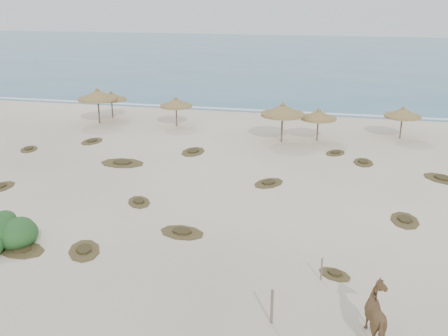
{
  "coord_description": "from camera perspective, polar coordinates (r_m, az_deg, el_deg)",
  "views": [
    {
      "loc": [
        5.3,
        -20.54,
        10.36
      ],
      "look_at": [
        -0.51,
        5.0,
        1.33
      ],
      "focal_mm": 40.0,
      "sensor_mm": 36.0,
      "label": 1
    }
  ],
  "objects": [
    {
      "name": "scrub_13",
      "position": [
        35.05,
        -3.56,
        1.89
      ],
      "size": [
        1.66,
        2.42,
        0.16
      ],
      "rotation": [
        0.0,
        0.0,
        1.51
      ],
      "color": "brown",
      "rests_on": "ground"
    },
    {
      "name": "scrub_6",
      "position": [
        38.84,
        -14.85,
        2.99
      ],
      "size": [
        1.55,
        2.19,
        0.16
      ],
      "rotation": [
        0.0,
        0.0,
        1.47
      ],
      "color": "brown",
      "rests_on": "ground"
    },
    {
      "name": "horse",
      "position": [
        16.98,
        17.47,
        -15.98
      ],
      "size": [
        1.33,
        2.19,
        1.72
      ],
      "primitive_type": "imported",
      "rotation": [
        0.0,
        0.0,
        3.35
      ],
      "color": "olive",
      "rests_on": "ground"
    },
    {
      "name": "foam_line",
      "position": [
        47.97,
        6.21,
        6.45
      ],
      "size": [
        70.0,
        0.6,
        0.01
      ],
      "primitive_type": "cube",
      "color": "white",
      "rests_on": "ground"
    },
    {
      "name": "scrub_7",
      "position": [
        35.58,
        12.62,
        1.72
      ],
      "size": [
        1.83,
        2.08,
        0.16
      ],
      "rotation": [
        0.0,
        0.0,
        1.07
      ],
      "color": "brown",
      "rests_on": "ground"
    },
    {
      "name": "scrub_9",
      "position": [
        23.29,
        -4.82,
        -7.31
      ],
      "size": [
        2.36,
        1.76,
        0.16
      ],
      "rotation": [
        0.0,
        0.0,
        2.96
      ],
      "color": "brown",
      "rests_on": "ground"
    },
    {
      "name": "scrub_3",
      "position": [
        29.22,
        5.13,
        -1.71
      ],
      "size": [
        2.24,
        2.45,
        0.16
      ],
      "rotation": [
        0.0,
        0.0,
        1.0
      ],
      "color": "brown",
      "rests_on": "ground"
    },
    {
      "name": "palapa_5",
      "position": [
        40.28,
        19.75,
        5.92
      ],
      "size": [
        2.99,
        2.99,
        2.57
      ],
      "rotation": [
        0.0,
        0.0,
        0.09
      ],
      "color": "brown",
      "rests_on": "ground"
    },
    {
      "name": "palapa_4",
      "position": [
        37.29,
        6.71,
        6.54
      ],
      "size": [
        3.66,
        3.66,
        3.06
      ],
      "rotation": [
        0.0,
        0.0,
        0.13
      ],
      "color": "brown",
      "rests_on": "ground"
    },
    {
      "name": "palapa_1",
      "position": [
        43.99,
        -14.26,
        8.05
      ],
      "size": [
        4.08,
        4.08,
        3.12
      ],
      "rotation": [
        0.0,
        0.0,
        0.26
      ],
      "color": "brown",
      "rests_on": "ground"
    },
    {
      "name": "scrub_14",
      "position": [
        22.48,
        -15.68,
        -9.04
      ],
      "size": [
        2.14,
        2.42,
        0.16
      ],
      "rotation": [
        0.0,
        0.0,
        2.07
      ],
      "color": "brown",
      "rests_on": "ground"
    },
    {
      "name": "scrub_8",
      "position": [
        38.21,
        -21.4,
        2.04
      ],
      "size": [
        1.68,
        2.04,
        0.16
      ],
      "rotation": [
        0.0,
        0.0,
        1.93
      ],
      "color": "brown",
      "rests_on": "ground"
    },
    {
      "name": "ground",
      "position": [
        23.6,
        -1.49,
        -7.01
      ],
      "size": [
        160.0,
        160.0,
        0.0
      ],
      "primitive_type": "plane",
      "color": "#FAE9CD",
      "rests_on": "ground"
    },
    {
      "name": "fence_post_far",
      "position": [
        19.84,
        11.09,
        -11.26
      ],
      "size": [
        0.09,
        0.09,
        0.94
      ],
      "primitive_type": "cylinder",
      "rotation": [
        0.0,
        0.0,
        0.33
      ],
      "color": "#6B5F50",
      "rests_on": "ground"
    },
    {
      "name": "scrub_5",
      "position": [
        32.53,
        23.73,
        -1.12
      ],
      "size": [
        2.86,
        2.81,
        0.16
      ],
      "rotation": [
        0.0,
        0.0,
        2.4
      ],
      "color": "brown",
      "rests_on": "ground"
    },
    {
      "name": "scrub_2",
      "position": [
        26.86,
        -9.7,
        -3.82
      ],
      "size": [
        1.9,
        2.07,
        0.16
      ],
      "rotation": [
        0.0,
        0.0,
        2.15
      ],
      "color": "brown",
      "rests_on": "ground"
    },
    {
      "name": "scrub_12",
      "position": [
        20.45,
        12.54,
        -11.74
      ],
      "size": [
        1.58,
        1.41,
        0.16
      ],
      "rotation": [
        0.0,
        0.0,
        2.61
      ],
      "color": "brown",
      "rests_on": "ground"
    },
    {
      "name": "scrub_11",
      "position": [
        23.42,
        -22.2,
        -8.62
      ],
      "size": [
        2.44,
        1.79,
        0.16
      ],
      "rotation": [
        0.0,
        0.0,
        2.98
      ],
      "color": "brown",
      "rests_on": "ground"
    },
    {
      "name": "scrub_1",
      "position": [
        33.27,
        -11.54,
        0.58
      ],
      "size": [
        2.95,
        1.95,
        0.16
      ],
      "rotation": [
        0.0,
        0.0,
        3.12
      ],
      "color": "brown",
      "rests_on": "ground"
    },
    {
      "name": "fence_post_near",
      "position": [
        17.19,
        5.49,
        -15.5
      ],
      "size": [
        0.1,
        0.1,
        1.27
      ],
      "primitive_type": "cylinder",
      "rotation": [
        0.0,
        0.0,
        -0.05
      ],
      "color": "#6B5F50",
      "rests_on": "ground"
    },
    {
      "name": "palapa_3",
      "position": [
        38.05,
        10.74,
        5.95
      ],
      "size": [
        3.32,
        3.32,
        2.54
      ],
      "rotation": [
        0.0,
        0.0,
        0.26
      ],
      "color": "brown",
      "rests_on": "ground"
    },
    {
      "name": "scrub_4",
      "position": [
        25.93,
        19.96,
        -5.62
      ],
      "size": [
        1.46,
        2.13,
        0.16
      ],
      "rotation": [
        0.0,
        0.0,
        1.64
      ],
      "color": "brown",
      "rests_on": "ground"
    },
    {
      "name": "palapa_2",
      "position": [
        41.94,
        -5.5,
        7.4
      ],
      "size": [
        2.9,
        2.9,
        2.53
      ],
      "rotation": [
        0.0,
        0.0,
        -0.07
      ],
      "color": "brown",
      "rests_on": "ground"
    },
    {
      "name": "scrub_10",
      "position": [
        33.98,
        15.63,
        0.64
      ],
      "size": [
        1.36,
        2.0,
        0.16
      ],
      "rotation": [
        0.0,
        0.0,
        1.62
      ],
      "color": "brown",
      "rests_on": "ground"
    },
    {
      "name": "palapa_0",
      "position": [
        45.64,
        -12.76,
        7.95
      ],
      "size": [
        2.82,
        2.82,
        2.52
      ],
      "rotation": [
        0.0,
        0.0,
        -0.05
      ],
      "color": "brown",
      "rests_on": "ground"
    },
    {
      "name": "scrub_0",
      "position": [
        31.27,
        -24.22,
        -1.97
      ],
      "size": [
        1.47,
        2.08,
        0.16
      ],
      "rotation": [
        0.0,
        0.0,
        1.47
      ],
      "color": "brown",
      "rests_on": "ground"
    },
    {
      "name": "ocean",
      "position": [
        96.24,
        9.82,
        12.58
      ],
      "size": [
        200.0,
        100.0,
        0.01
      ],
      "primitive_type": "cube",
      "color": "#2B6282",
      "rests_on": "ground"
    }
  ]
}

